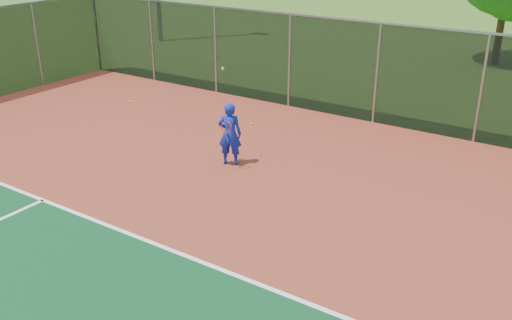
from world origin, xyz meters
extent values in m
cube|color=black|center=(0.00, 12.00, 1.52)|extent=(30.00, 0.04, 3.00)
cube|color=gray|center=(0.00, 12.00, 3.02)|extent=(30.00, 0.06, 0.06)
imported|color=#1124A6|center=(-4.74, 6.95, 0.83)|extent=(0.70, 0.59, 1.62)
cylinder|color=black|center=(-4.59, 6.70, 0.84)|extent=(0.03, 0.15, 0.27)
torus|color=#A51414|center=(-4.59, 6.60, 1.14)|extent=(0.30, 0.13, 0.29)
sphere|color=#D3E51A|center=(-4.99, 7.05, 2.43)|extent=(0.07, 0.07, 0.07)
sphere|color=#D3E51A|center=(-10.65, 9.36, 0.06)|extent=(0.07, 0.07, 0.07)
sphere|color=#D3E51A|center=(-5.97, 9.74, 0.06)|extent=(0.07, 0.07, 0.07)
cylinder|color=#331F12|center=(-1.64, 22.07, 1.21)|extent=(0.30, 0.30, 2.42)
camera|label=1|loc=(3.14, -3.78, 5.76)|focal=40.00mm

